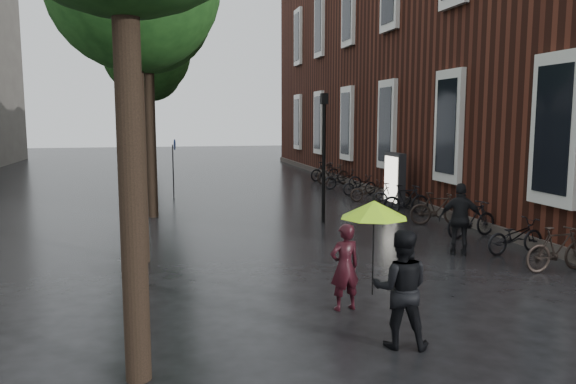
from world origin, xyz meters
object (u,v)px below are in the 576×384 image
object	(u,v)px
parked_bicycles	(390,194)
lamp_post	(324,145)
pedestrian_walking	(461,219)
ad_lightbox	(394,180)
person_black	(401,289)
person_burgundy	(345,267)

from	to	relation	value
parked_bicycles	lamp_post	size ratio (longest dim) A/B	4.59
pedestrian_walking	lamp_post	distance (m)	5.44
pedestrian_walking	ad_lightbox	distance (m)	7.18
person_black	lamp_post	world-z (taller)	lamp_post
pedestrian_walking	ad_lightbox	world-z (taller)	ad_lightbox
ad_lightbox	lamp_post	world-z (taller)	lamp_post
person_black	pedestrian_walking	world-z (taller)	pedestrian_walking
pedestrian_walking	parked_bicycles	world-z (taller)	pedestrian_walking
person_black	person_burgundy	bearing A→B (deg)	-59.86
lamp_post	person_black	bearing A→B (deg)	-100.08
ad_lightbox	pedestrian_walking	bearing A→B (deg)	-100.18
ad_lightbox	lamp_post	size ratio (longest dim) A/B	0.50
parked_bicycles	lamp_post	distance (m)	4.51
ad_lightbox	lamp_post	distance (m)	4.29
person_burgundy	lamp_post	xyz separation A→B (m)	(1.98, 7.92, 1.69)
person_burgundy	lamp_post	distance (m)	8.33
person_black	lamp_post	distance (m)	9.85
person_burgundy	person_black	world-z (taller)	person_black
person_burgundy	lamp_post	bearing A→B (deg)	-113.66
person_burgundy	pedestrian_walking	bearing A→B (deg)	-151.61
person_burgundy	pedestrian_walking	size ratio (longest dim) A/B	0.87
person_black	parked_bicycles	size ratio (longest dim) A/B	0.09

